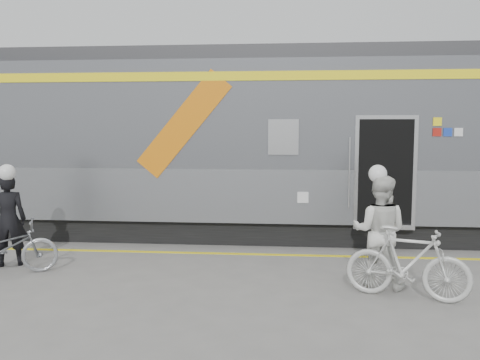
# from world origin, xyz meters

# --- Properties ---
(ground) EXTENTS (90.00, 90.00, 0.00)m
(ground) POSITION_xyz_m (0.00, 0.00, 0.00)
(ground) COLOR slate
(ground) RESTS_ON ground
(train) EXTENTS (24.00, 3.17, 4.10)m
(train) POSITION_xyz_m (1.04, 4.19, 2.05)
(train) COLOR black
(train) RESTS_ON ground
(safety_strip) EXTENTS (24.00, 0.12, 0.01)m
(safety_strip) POSITION_xyz_m (0.00, 2.15, 0.00)
(safety_strip) COLOR yellow
(safety_strip) RESTS_ON ground
(man) EXTENTS (0.71, 0.60, 1.65)m
(man) POSITION_xyz_m (-3.57, 0.98, 0.82)
(man) COLOR black
(man) RESTS_ON ground
(bicycle_left) EXTENTS (1.82, 1.24, 0.91)m
(bicycle_left) POSITION_xyz_m (-3.37, 0.43, 0.45)
(bicycle_left) COLOR #A5A8AC
(bicycle_left) RESTS_ON ground
(woman) EXTENTS (1.00, 0.88, 1.72)m
(woman) POSITION_xyz_m (2.72, 0.36, 0.86)
(woman) COLOR silver
(woman) RESTS_ON ground
(bicycle_right) EXTENTS (1.80, 1.00, 1.04)m
(bicycle_right) POSITION_xyz_m (3.02, -0.19, 0.52)
(bicycle_right) COLOR beige
(bicycle_right) RESTS_ON ground
(helmet_man) EXTENTS (0.29, 0.29, 0.29)m
(helmet_man) POSITION_xyz_m (-3.57, 0.98, 1.79)
(helmet_man) COLOR white
(helmet_man) RESTS_ON man
(helmet_woman) EXTENTS (0.28, 0.28, 0.28)m
(helmet_woman) POSITION_xyz_m (2.72, 0.36, 1.86)
(helmet_woman) COLOR white
(helmet_woman) RESTS_ON woman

